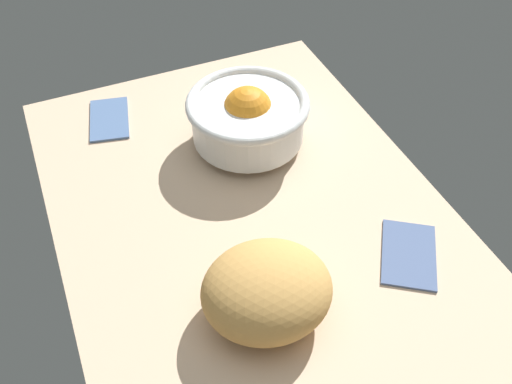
% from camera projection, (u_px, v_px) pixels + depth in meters
% --- Properties ---
extents(ground_plane, '(0.82, 0.56, 0.03)m').
position_uv_depth(ground_plane, '(255.00, 225.00, 0.84)').
color(ground_plane, '#D1B291').
extents(fruit_bowl, '(0.20, 0.20, 0.11)m').
position_uv_depth(fruit_bowl, '(248.00, 115.00, 0.90)').
color(fruit_bowl, white).
rests_on(fruit_bowl, ground).
extents(bread_loaf, '(0.17, 0.18, 0.10)m').
position_uv_depth(bread_loaf, '(267.00, 290.00, 0.68)').
color(bread_loaf, tan).
rests_on(bread_loaf, ground).
extents(napkin_folded, '(0.12, 0.09, 0.01)m').
position_uv_depth(napkin_folded, '(109.00, 118.00, 0.98)').
color(napkin_folded, '#4E6A97').
rests_on(napkin_folded, ground).
extents(napkin_spare, '(0.13, 0.12, 0.01)m').
position_uv_depth(napkin_spare, '(409.00, 253.00, 0.77)').
color(napkin_spare, slate).
rests_on(napkin_spare, ground).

